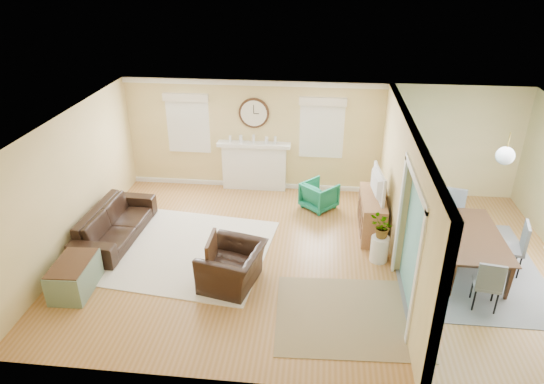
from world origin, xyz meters
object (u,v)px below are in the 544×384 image
object	(u,v)px
credenza	(372,214)
green_chair	(319,195)
sofa	(115,223)
eames_chair	(233,266)
dining_table	(468,251)

from	to	relation	value
credenza	green_chair	bearing A→B (deg)	138.95
sofa	eames_chair	bearing A→B (deg)	-113.08
sofa	dining_table	world-z (taller)	dining_table
green_chair	dining_table	size ratio (longest dim) A/B	0.34
sofa	dining_table	bearing A→B (deg)	-90.13
sofa	green_chair	size ratio (longest dim) A/B	3.32
eames_chair	green_chair	size ratio (longest dim) A/B	1.61
dining_table	credenza	bearing A→B (deg)	56.44
sofa	eames_chair	distance (m)	2.85
eames_chair	green_chair	world-z (taller)	eames_chair
credenza	eames_chair	bearing A→B (deg)	-140.99
eames_chair	dining_table	xyz separation A→B (m)	(4.11, 0.94, -0.00)
green_chair	dining_table	distance (m)	3.36
sofa	credenza	distance (m)	5.11
sofa	credenza	world-z (taller)	credenza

